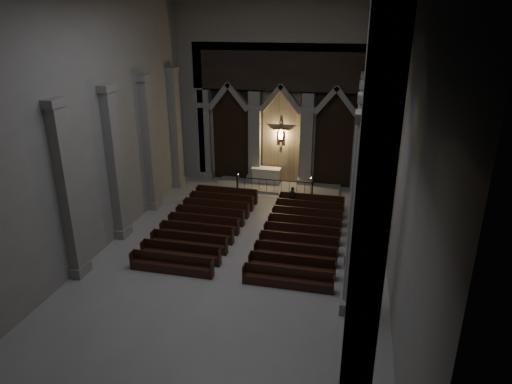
% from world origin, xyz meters
% --- Properties ---
extents(room, '(24.00, 24.10, 12.00)m').
position_xyz_m(room, '(0.00, 0.00, 7.60)').
color(room, '#A4A19C').
rests_on(room, ground).
extents(sanctuary_wall, '(14.00, 0.77, 12.00)m').
position_xyz_m(sanctuary_wall, '(0.00, 11.54, 6.62)').
color(sanctuary_wall, gray).
rests_on(sanctuary_wall, ground).
extents(right_arcade, '(1.00, 24.00, 12.00)m').
position_xyz_m(right_arcade, '(5.50, 1.33, 7.83)').
color(right_arcade, gray).
rests_on(right_arcade, ground).
extents(left_pilasters, '(0.60, 13.00, 8.03)m').
position_xyz_m(left_pilasters, '(-6.75, 3.50, 3.91)').
color(left_pilasters, gray).
rests_on(left_pilasters, ground).
extents(sanctuary_step, '(8.50, 2.60, 0.15)m').
position_xyz_m(sanctuary_step, '(0.00, 10.60, 0.07)').
color(sanctuary_step, gray).
rests_on(sanctuary_step, ground).
extents(altar, '(2.04, 0.81, 1.03)m').
position_xyz_m(altar, '(-0.91, 11.19, 0.67)').
color(altar, beige).
rests_on(altar, sanctuary_step).
extents(altar_rail, '(5.15, 0.09, 1.01)m').
position_xyz_m(altar_rail, '(-0.00, 9.44, 0.67)').
color(altar_rail, black).
rests_on(altar_rail, ground).
extents(candle_stand_left, '(0.21, 0.21, 1.24)m').
position_xyz_m(candle_stand_left, '(-2.41, 9.31, 0.34)').
color(candle_stand_left, '#B28D36').
rests_on(candle_stand_left, ground).
extents(candle_stand_right, '(0.24, 0.24, 1.43)m').
position_xyz_m(candle_stand_right, '(2.45, 9.13, 0.39)').
color(candle_stand_right, '#B28D36').
rests_on(candle_stand_right, ground).
extents(pews, '(9.39, 9.37, 0.89)m').
position_xyz_m(pews, '(-0.00, 3.05, 0.29)').
color(pews, black).
rests_on(pews, ground).
extents(worshipper, '(0.51, 0.40, 1.24)m').
position_xyz_m(worshipper, '(1.50, 7.61, 0.62)').
color(worshipper, black).
rests_on(worshipper, ground).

